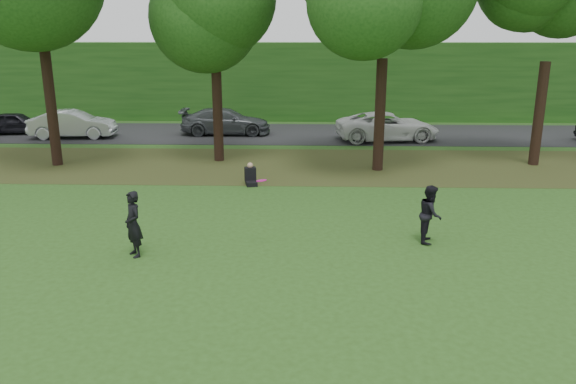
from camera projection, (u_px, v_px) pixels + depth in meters
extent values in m
plane|color=#284A17|center=(261.00, 302.00, 12.14)|extent=(120.00, 120.00, 0.00)
cube|color=#453118|center=(284.00, 165.00, 24.64)|extent=(60.00, 7.00, 0.01)
cube|color=black|center=(289.00, 134.00, 32.33)|extent=(70.00, 7.00, 0.02)
cube|color=#1C4915|center=(292.00, 81.00, 37.41)|extent=(70.00, 3.00, 5.00)
imported|color=black|center=(133.00, 224.00, 14.44)|extent=(0.72, 0.76, 1.74)
imported|color=black|center=(430.00, 214.00, 15.44)|extent=(0.77, 0.90, 1.62)
imported|color=black|center=(16.00, 123.00, 32.12)|extent=(3.78, 1.87, 1.24)
imported|color=#B4B6BD|center=(73.00, 124.00, 30.84)|extent=(4.69, 1.98, 1.51)
imported|color=#474B4F|center=(226.00, 121.00, 31.92)|extent=(5.10, 2.18, 1.47)
imported|color=silver|center=(387.00, 126.00, 30.07)|extent=(5.71, 3.17, 1.51)
cylinder|color=#E6139E|center=(261.00, 180.00, 14.57)|extent=(0.38, 0.38, 0.07)
cube|color=black|center=(251.00, 183.00, 21.40)|extent=(0.52, 0.64, 0.16)
cube|color=black|center=(250.00, 174.00, 21.58)|extent=(0.49, 0.43, 0.56)
sphere|color=tan|center=(250.00, 165.00, 21.48)|extent=(0.22, 0.22, 0.22)
cylinder|color=black|center=(51.00, 107.00, 24.06)|extent=(0.44, 0.44, 5.08)
cylinder|color=black|center=(218.00, 115.00, 25.03)|extent=(0.44, 0.44, 4.12)
sphere|color=#1C4915|center=(214.00, 2.00, 23.72)|extent=(5.80, 5.80, 5.80)
cylinder|color=black|center=(380.00, 116.00, 23.21)|extent=(0.44, 0.44, 4.62)
cylinder|color=black|center=(539.00, 114.00, 24.17)|extent=(0.44, 0.44, 4.45)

